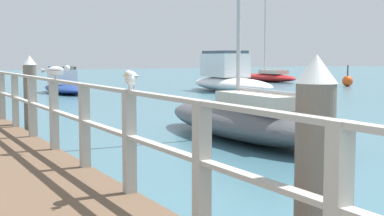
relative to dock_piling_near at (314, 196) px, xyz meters
The scene contains 10 objects.
pier_railing 10.36m from the dock_piling_near, 92.10° to the left, with size 0.12×25.24×1.11m.
dock_piling_near is the anchor object (origin of this frame).
dock_piling_far 9.11m from the dock_piling_near, 90.00° to the left, with size 0.29×0.29×2.00m.
seagull_foreground 2.57m from the dock_piling_near, 99.00° to the left, with size 0.29×0.43×0.21m.
seagull_background 5.54m from the dock_piling_near, 93.89° to the left, with size 0.45×0.25×0.21m.
boat_0 26.81m from the dock_piling_near, 58.90° to the left, with size 3.17×8.02×2.28m.
boat_3 26.80m from the dock_piling_near, 78.30° to the left, with size 1.86×5.51×1.42m.
boat_5 38.95m from the dock_piling_near, 54.11° to the left, with size 2.08×6.56×6.64m.
boat_6 9.28m from the dock_piling_near, 58.71° to the left, with size 2.47×7.01×8.37m.
channel_buoy 33.34m from the dock_piling_near, 45.24° to the left, with size 0.70×0.70×1.40m.
Camera 1 is at (-0.78, 0.10, 1.99)m, focal length 51.25 mm.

